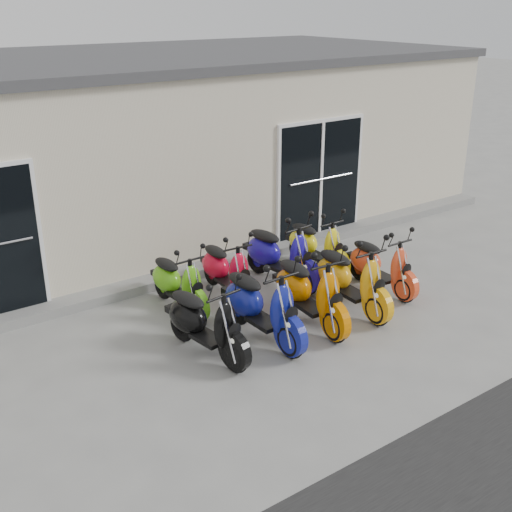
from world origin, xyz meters
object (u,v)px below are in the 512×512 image
object	(u,v)px
scooter_front_blue	(262,296)
scooter_front_orange_b	(351,270)
scooter_back_red	(226,262)
scooter_front_black	(205,313)
scooter_back_green	(178,275)
scooter_front_red	(382,257)
scooter_back_blue	(280,246)
scooter_front_orange_a	(310,282)
scooter_back_yellow	(317,238)

from	to	relation	value
scooter_front_blue	scooter_front_orange_b	bearing A→B (deg)	-2.75
scooter_front_blue	scooter_back_red	size ratio (longest dim) A/B	1.15
scooter_front_black	scooter_front_orange_b	size ratio (longest dim) A/B	0.95
scooter_front_black	scooter_back_green	xyz separation A→B (m)	(0.37, 1.37, -0.05)
scooter_front_red	scooter_back_blue	bearing A→B (deg)	135.69
scooter_front_orange_a	scooter_back_green	distance (m)	1.96
scooter_front_orange_b	scooter_back_blue	xyz separation A→B (m)	(-0.26, 1.37, 0.01)
scooter_front_orange_a	scooter_back_yellow	bearing A→B (deg)	51.27
scooter_front_orange_a	scooter_front_orange_b	distance (m)	0.80
scooter_back_red	scooter_back_blue	distance (m)	0.98
scooter_back_red	scooter_front_black	bearing A→B (deg)	-128.76
scooter_front_orange_a	scooter_back_blue	bearing A→B (deg)	73.46
scooter_front_black	scooter_front_orange_b	distance (m)	2.44
scooter_back_green	scooter_back_red	world-z (taller)	scooter_back_red
scooter_back_green	scooter_back_red	xyz separation A→B (m)	(0.84, -0.01, 0.01)
scooter_front_orange_a	scooter_front_red	world-z (taller)	scooter_front_orange_a
scooter_front_orange_a	scooter_back_blue	world-z (taller)	scooter_front_orange_a
scooter_front_black	scooter_front_orange_a	xyz separation A→B (m)	(1.64, -0.12, 0.04)
scooter_front_black	scooter_front_orange_b	bearing A→B (deg)	-10.18
scooter_front_blue	scooter_back_green	bearing A→B (deg)	106.31
scooter_front_black	scooter_back_blue	world-z (taller)	scooter_back_blue
scooter_front_red	scooter_back_blue	size ratio (longest dim) A/B	0.88
scooter_back_green	scooter_back_red	bearing A→B (deg)	-2.99
scooter_back_blue	scooter_back_yellow	size ratio (longest dim) A/B	1.12
scooter_front_red	scooter_front_blue	bearing A→B (deg)	-174.44
scooter_front_black	scooter_back_yellow	distance (m)	3.32
scooter_front_orange_a	scooter_front_orange_b	bearing A→B (deg)	4.81
scooter_front_black	scooter_back_red	size ratio (longest dim) A/B	1.07
scooter_front_red	scooter_back_red	distance (m)	2.45
scooter_back_blue	scooter_back_red	bearing A→B (deg)	167.72
scooter_front_blue	scooter_front_red	xyz separation A→B (m)	(2.47, 0.19, -0.09)
scooter_front_black	scooter_back_red	xyz separation A→B (m)	(1.21, 1.36, -0.04)
scooter_back_red	scooter_back_blue	size ratio (longest dim) A/B	0.88
scooter_back_red	scooter_back_yellow	size ratio (longest dim) A/B	0.99
scooter_front_blue	scooter_front_red	size ratio (longest dim) A/B	1.15
scooter_front_red	scooter_back_red	size ratio (longest dim) A/B	1.00
scooter_back_red	scooter_back_green	bearing A→B (deg)	-177.84
scooter_front_orange_b	scooter_back_blue	distance (m)	1.39
scooter_front_red	scooter_back_green	xyz separation A→B (m)	(-2.94, 1.26, -0.01)
scooter_front_blue	scooter_front_orange_a	bearing A→B (deg)	-3.92
scooter_back_yellow	scooter_back_green	bearing A→B (deg)	178.46
scooter_front_black	scooter_back_red	world-z (taller)	scooter_front_black
scooter_front_red	scooter_back_red	bearing A→B (deg)	150.31
scooter_back_blue	scooter_front_black	bearing A→B (deg)	-156.10
scooter_front_orange_b	scooter_front_red	xyz separation A→B (m)	(0.87, 0.22, -0.07)
scooter_back_blue	scooter_back_yellow	bearing A→B (deg)	0.30
scooter_front_orange_b	scooter_back_yellow	distance (m)	1.58
scooter_front_black	scooter_back_blue	size ratio (longest dim) A/B	0.94
scooter_front_red	scooter_back_red	world-z (taller)	scooter_front_red
scooter_back_green	scooter_back_yellow	bearing A→B (deg)	-2.74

